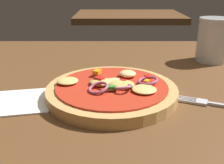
# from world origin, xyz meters

# --- Properties ---
(dining_table) EXTENTS (1.45, 0.85, 0.04)m
(dining_table) POSITION_xyz_m (0.00, 0.00, 0.02)
(dining_table) COLOR brown
(dining_table) RESTS_ON ground
(pizza) EXTENTS (0.23, 0.23, 0.04)m
(pizza) POSITION_xyz_m (-0.02, -0.02, 0.05)
(pizza) COLOR tan
(pizza) RESTS_ON dining_table
(beer_glass) EXTENTS (0.08, 0.08, 0.11)m
(beer_glass) POSITION_xyz_m (0.23, 0.20, 0.08)
(beer_glass) COLOR silver
(beer_glass) RESTS_ON dining_table
(napkin) EXTENTS (0.16, 0.13, 0.00)m
(napkin) POSITION_xyz_m (-0.20, -0.05, 0.04)
(napkin) COLOR white
(napkin) RESTS_ON dining_table
(background_table) EXTENTS (0.64, 0.46, 0.04)m
(background_table) POSITION_xyz_m (0.08, 1.20, 0.02)
(background_table) COLOR brown
(background_table) RESTS_ON ground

